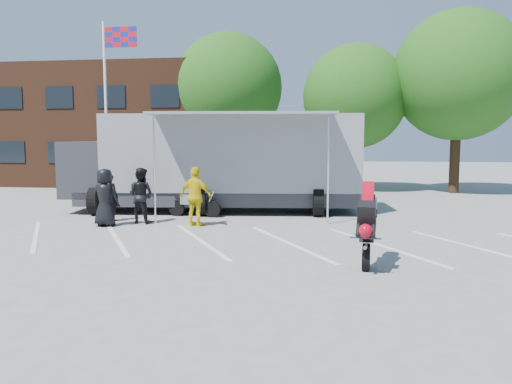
% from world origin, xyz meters
% --- Properties ---
extents(ground, '(100.00, 100.00, 0.00)m').
position_xyz_m(ground, '(0.00, 0.00, 0.00)').
color(ground, gray).
rests_on(ground, ground).
extents(parking_bay_lines, '(18.09, 13.33, 0.01)m').
position_xyz_m(parking_bay_lines, '(0.00, 1.00, 0.01)').
color(parking_bay_lines, white).
rests_on(parking_bay_lines, ground).
extents(office_building, '(18.00, 8.00, 7.00)m').
position_xyz_m(office_building, '(-10.00, 18.00, 3.50)').
color(office_building, '#4F2A19').
rests_on(office_building, ground).
extents(flagpole, '(1.61, 0.12, 8.00)m').
position_xyz_m(flagpole, '(-6.24, 10.00, 5.05)').
color(flagpole, white).
rests_on(flagpole, ground).
extents(tree_left, '(6.12, 6.12, 8.64)m').
position_xyz_m(tree_left, '(-2.00, 16.00, 5.57)').
color(tree_left, '#382314').
rests_on(tree_left, ground).
extents(tree_mid, '(5.44, 5.44, 7.68)m').
position_xyz_m(tree_mid, '(5.00, 15.00, 4.94)').
color(tree_mid, '#382314').
rests_on(tree_mid, ground).
extents(tree_right, '(6.46, 6.46, 9.12)m').
position_xyz_m(tree_right, '(10.00, 14.50, 5.88)').
color(tree_right, '#382314').
rests_on(tree_right, ground).
extents(transporter_truck, '(11.90, 6.61, 3.63)m').
position_xyz_m(transporter_truck, '(-0.44, 6.45, 0.00)').
color(transporter_truck, gray).
rests_on(transporter_truck, ground).
extents(parked_motorcycle, '(2.01, 0.85, 1.02)m').
position_xyz_m(parked_motorcycle, '(-1.05, 5.06, 0.00)').
color(parked_motorcycle, silver).
rests_on(parked_motorcycle, ground).
extents(stunt_bike_rider, '(1.01, 1.79, 2.01)m').
position_xyz_m(stunt_bike_rider, '(4.48, -0.85, 0.00)').
color(stunt_bike_rider, black).
rests_on(stunt_bike_rider, ground).
extents(spectator_leather_a, '(0.92, 0.62, 1.82)m').
position_xyz_m(spectator_leather_a, '(-3.32, 2.78, 0.91)').
color(spectator_leather_a, black).
rests_on(spectator_leather_a, ground).
extents(spectator_leather_b, '(0.63, 0.46, 1.60)m').
position_xyz_m(spectator_leather_b, '(-3.59, 3.74, 0.80)').
color(spectator_leather_b, black).
rests_on(spectator_leather_b, ground).
extents(spectator_leather_c, '(1.01, 0.86, 1.81)m').
position_xyz_m(spectator_leather_c, '(-2.42, 3.51, 0.91)').
color(spectator_leather_c, black).
rests_on(spectator_leather_c, ground).
extents(spectator_hivis, '(1.18, 0.72, 1.88)m').
position_xyz_m(spectator_hivis, '(-0.50, 3.17, 0.94)').
color(spectator_hivis, yellow).
rests_on(spectator_hivis, ground).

